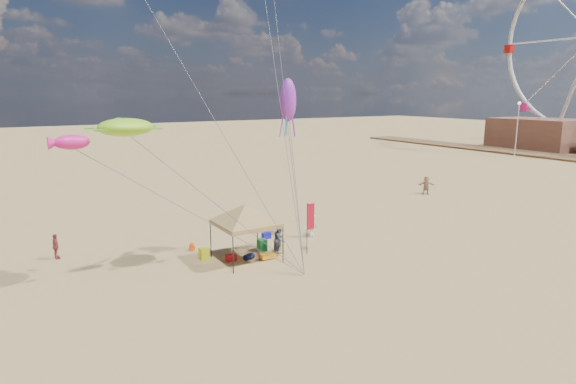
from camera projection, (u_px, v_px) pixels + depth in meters
name	position (u px, v px, depth m)	size (l,w,h in m)	color
ground	(318.00, 277.00, 25.31)	(280.00, 280.00, 0.00)	tan
canopy_tent	(246.00, 206.00, 27.20)	(6.21, 6.21, 3.83)	black
feather_flag	(310.00, 220.00, 28.57)	(0.47, 0.11, 3.13)	black
cooler_red	(231.00, 258.00, 27.66)	(0.54, 0.38, 0.38)	red
cooler_blue	(266.00, 236.00, 31.94)	(0.54, 0.38, 0.38)	#1915AC
bag_navy	(249.00, 257.00, 27.87)	(0.36, 0.36, 0.60)	#0E1640
bag_orange	(192.00, 247.00, 29.62)	(0.36, 0.36, 0.60)	#FF4B0E
chair_green	(262.00, 245.00, 29.48)	(0.50, 0.50, 0.70)	#178237
chair_yellow	(204.00, 254.00, 27.83)	(0.50, 0.50, 0.70)	#E4FA1B
crate_grey	(267.00, 256.00, 28.02)	(0.34, 0.30, 0.28)	slate
beach_cart	(268.00, 256.00, 27.95)	(0.90, 0.50, 0.24)	orange
person_near_a	(278.00, 239.00, 29.23)	(0.58, 0.38, 1.59)	tan
person_near_b	(280.00, 240.00, 28.60)	(0.90, 0.70, 1.86)	#383C4D
person_near_c	(311.00, 225.00, 32.12)	(1.09, 0.63, 1.69)	white
person_far_a	(56.00, 246.00, 27.87)	(0.88, 0.37, 1.51)	#A0413D
person_far_c	(426.00, 185.00, 45.86)	(1.64, 0.52, 1.77)	tan
building_north	(538.00, 134.00, 83.93)	(10.00, 14.00, 5.20)	#8C5947
lamp_north	(518.00, 120.00, 73.91)	(0.50, 0.50, 8.25)	silver
turtle_kite	(126.00, 127.00, 22.82)	(2.59, 2.07, 0.86)	#94E623
fish_kite	(72.00, 142.00, 22.06)	(1.57, 0.78, 0.70)	#F11D8C
squid_kite	(288.00, 100.00, 27.65)	(0.95, 0.95, 2.47)	purple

